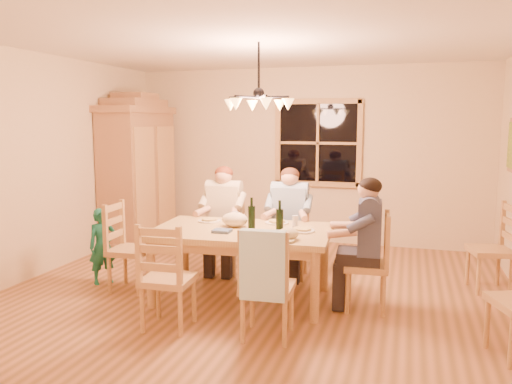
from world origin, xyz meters
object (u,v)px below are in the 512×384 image
(chair_near_right, at_px, (268,304))
(chair_far_right, at_px, (289,252))
(adult_slate_man, at_px, (367,227))
(child, at_px, (103,246))
(chair_spare_back, at_px, (489,264))
(adult_woman, at_px, (224,206))
(armoire, at_px, (138,175))
(wine_bottle_a, at_px, (252,213))
(wine_bottle_b, at_px, (280,217))
(adult_plaid_man, at_px, (289,209))
(chair_far_left, at_px, (224,248))
(chair_end_right, at_px, (366,280))
(dining_table, at_px, (242,238))
(chair_end_left, at_px, (131,263))
(chair_near_left, at_px, (169,295))
(chandelier, at_px, (259,102))

(chair_near_right, bearing_deg, chair_far_right, 93.37)
(adult_slate_man, bearing_deg, chair_near_right, 136.74)
(child, bearing_deg, chair_spare_back, -37.49)
(adult_woman, relative_size, chair_spare_back, 0.88)
(armoire, distance_m, chair_near_right, 4.02)
(armoire, xyz_separation_m, wine_bottle_a, (2.42, -1.86, -0.13))
(chair_near_right, height_order, wine_bottle_b, wine_bottle_b)
(adult_plaid_man, distance_m, wine_bottle_a, 0.88)
(chair_far_right, bearing_deg, adult_plaid_man, 176.01)
(chair_far_left, distance_m, chair_end_right, 1.95)
(dining_table, distance_m, wine_bottle_b, 0.50)
(adult_slate_man, relative_size, wine_bottle_b, 2.65)
(chair_spare_back, bearing_deg, wine_bottle_b, 106.03)
(wine_bottle_a, bearing_deg, wine_bottle_b, -16.34)
(armoire, xyz_separation_m, wine_bottle_b, (2.75, -1.95, -0.13))
(chair_end_left, bearing_deg, wine_bottle_b, 87.24)
(chair_near_left, distance_m, wine_bottle_a, 1.24)
(armoire, height_order, chair_spare_back, armoire)
(chair_spare_back, bearing_deg, chair_far_right, 82.63)
(chair_end_right, relative_size, adult_woman, 1.13)
(chair_far_left, distance_m, chair_near_right, 1.97)
(chair_end_left, distance_m, adult_slate_man, 2.62)
(chandelier, relative_size, chair_far_left, 0.78)
(adult_woman, bearing_deg, armoire, -34.40)
(chair_end_left, bearing_deg, chair_far_left, 136.74)
(chandelier, xyz_separation_m, chair_far_right, (0.20, 0.60, -1.77))
(chair_near_right, xyz_separation_m, chair_spare_back, (2.02, 1.92, 0.00))
(adult_plaid_man, bearing_deg, adult_slate_man, 136.64)
(adult_slate_man, xyz_separation_m, chair_spare_back, (1.26, 0.99, -0.54))
(chair_near_right, distance_m, chair_end_right, 1.20)
(adult_plaid_man, height_order, adult_slate_man, same)
(armoire, xyz_separation_m, chair_far_right, (2.63, -1.00, -0.75))
(adult_slate_man, height_order, wine_bottle_b, adult_slate_man)
(dining_table, relative_size, chair_near_left, 1.94)
(armoire, distance_m, chair_far_right, 2.91)
(chair_end_right, bearing_deg, wine_bottle_a, 88.23)
(armoire, height_order, wine_bottle_a, armoire)
(dining_table, xyz_separation_m, child, (-1.72, 0.02, -0.22))
(chandelier, xyz_separation_m, chair_end_left, (-1.37, -0.39, -1.77))
(chair_far_left, height_order, child, chair_far_left)
(adult_plaid_man, distance_m, adult_slate_man, 1.27)
(adult_woman, relative_size, child, 0.99)
(wine_bottle_b, bearing_deg, chair_far_right, 97.42)
(chair_near_left, bearing_deg, adult_plaid_man, 64.80)
(chair_near_left, bearing_deg, armoire, 120.56)
(chair_far_right, distance_m, adult_plaid_man, 0.54)
(chair_end_left, relative_size, adult_woman, 1.13)
(chandelier, height_order, child, chandelier)
(chair_end_right, distance_m, adult_slate_man, 0.54)
(chair_near_left, distance_m, child, 1.61)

